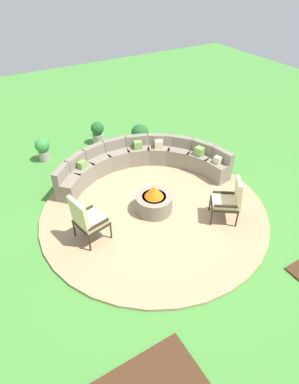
# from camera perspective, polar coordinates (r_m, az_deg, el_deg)

# --- Properties ---
(ground_plane) EXTENTS (24.00, 24.00, 0.00)m
(ground_plane) POSITION_cam_1_polar(r_m,az_deg,el_deg) (7.57, 0.78, -3.50)
(ground_plane) COLOR #478C38
(patio_circle) EXTENTS (5.20, 5.20, 0.06)m
(patio_circle) POSITION_cam_1_polar(r_m,az_deg,el_deg) (7.55, 0.78, -3.32)
(patio_circle) COLOR tan
(patio_circle) RESTS_ON ground_plane
(fire_pit) EXTENTS (0.84, 0.84, 0.68)m
(fire_pit) POSITION_cam_1_polar(r_m,az_deg,el_deg) (7.37, 0.80, -1.61)
(fire_pit) COLOR gray
(fire_pit) RESTS_ON patio_circle
(curved_stone_bench) EXTENTS (4.21, 2.41, 0.78)m
(curved_stone_bench) POSITION_cam_1_polar(r_m,az_deg,el_deg) (8.63, -1.45, 5.35)
(curved_stone_bench) COLOR gray
(curved_stone_bench) RESTS_ON patio_circle
(lounge_chair_front_left) EXTENTS (0.69, 0.71, 1.10)m
(lounge_chair_front_left) POSITION_cam_1_polar(r_m,az_deg,el_deg) (6.58, -11.00, -4.64)
(lounge_chair_front_left) COLOR #2D2319
(lounge_chair_front_left) RESTS_ON patio_circle
(lounge_chair_front_right) EXTENTS (0.78, 0.78, 1.05)m
(lounge_chair_front_right) POSITION_cam_1_polar(r_m,az_deg,el_deg) (7.17, 13.86, -1.26)
(lounge_chair_front_right) COLOR #2D2319
(lounge_chair_front_right) RESTS_ON patio_circle
(potted_plant_0) EXTENTS (0.39, 0.39, 0.71)m
(potted_plant_0) POSITION_cam_1_polar(r_m,az_deg,el_deg) (10.24, -9.09, 10.32)
(potted_plant_0) COLOR #A89E8E
(potted_plant_0) RESTS_ON ground_plane
(potted_plant_1) EXTENTS (0.41, 0.41, 0.69)m
(potted_plant_1) POSITION_cam_1_polar(r_m,az_deg,el_deg) (9.70, -18.26, 7.31)
(potted_plant_1) COLOR #A89E8E
(potted_plant_1) RESTS_ON ground_plane
(potted_plant_2) EXTENTS (0.51, 0.51, 0.77)m
(potted_plant_2) POSITION_cam_1_polar(r_m,az_deg,el_deg) (9.83, -1.69, 9.86)
(potted_plant_2) COLOR brown
(potted_plant_2) RESTS_ON ground_plane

